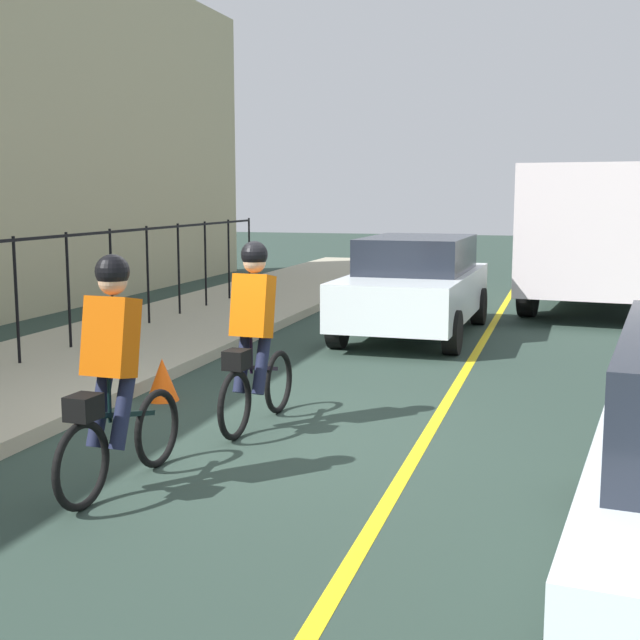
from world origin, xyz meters
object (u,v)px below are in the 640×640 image
Objects in this scene: cyclist_lead at (254,336)px; traffic_cone_near at (162,379)px; parked_sedan_rear at (415,284)px; box_truck_background at (603,230)px; cyclist_follow at (114,375)px.

cyclist_lead reaches higher than traffic_cone_near.
box_truck_background is (4.37, -2.99, 0.73)m from parked_sedan_rear.
cyclist_follow is 12.91m from box_truck_background.
box_truck_background is 10.82m from traffic_cone_near.
cyclist_follow is at bearing -160.30° from traffic_cone_near.
box_truck_background is at bearing -15.16° from cyclist_lead.
traffic_cone_near is at bearing -18.88° from parked_sedan_rear.
traffic_cone_near is (0.75, 1.37, -0.67)m from cyclist_lead.
parked_sedan_rear is at bearing -20.19° from traffic_cone_near.
cyclist_follow is at bearing 172.38° from cyclist_lead.
box_truck_background is (10.31, -3.52, 0.64)m from cyclist_lead.
box_truck_background is (12.28, -3.92, 0.64)m from cyclist_follow.
cyclist_lead is 0.41× the size of parked_sedan_rear.
cyclist_lead is at bearing 167.67° from box_truck_background.
traffic_cone_near is at bearing 23.41° from cyclist_follow.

